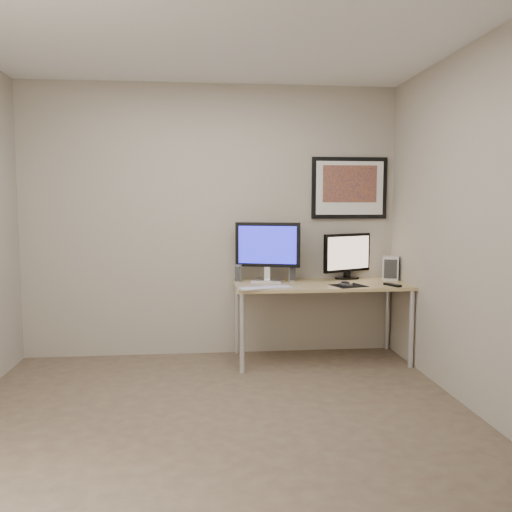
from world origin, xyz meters
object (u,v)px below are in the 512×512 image
object	(u,v)px
monitor_large	(268,249)
monitor_tv	(347,255)
fan_unit	(390,268)
desk	(321,290)
speaker_left	(238,273)
speaker_right	(292,272)
keyboard	(266,288)
framed_art	(349,188)

from	to	relation	value
monitor_large	monitor_tv	xyz separation A→B (m)	(0.80, 0.10, -0.07)
monitor_tv	fan_unit	size ratio (longest dim) A/B	2.28
fan_unit	desk	bearing A→B (deg)	-150.05
speaker_left	fan_unit	bearing A→B (deg)	12.92
speaker_right	keyboard	distance (m)	0.52
framed_art	fan_unit	xyz separation A→B (m)	(0.36, -0.20, -0.78)
desk	framed_art	size ratio (longest dim) A/B	2.13
fan_unit	speaker_right	bearing A→B (deg)	-160.94
desk	speaker_left	bearing A→B (deg)	167.38
framed_art	monitor_large	bearing A→B (deg)	-167.15
speaker_left	monitor_large	bearing A→B (deg)	8.58
speaker_left	fan_unit	xyz separation A→B (m)	(1.47, -0.03, 0.03)
desk	keyboard	size ratio (longest dim) A/B	3.35
framed_art	fan_unit	distance (m)	0.88
desk	monitor_tv	xyz separation A→B (m)	(0.32, 0.24, 0.30)
desk	speaker_left	size ratio (longest dim) A/B	9.74
monitor_large	fan_unit	distance (m)	1.21
monitor_large	keyboard	size ratio (longest dim) A/B	1.26
framed_art	keyboard	bearing A→B (deg)	-146.01
framed_art	speaker_left	distance (m)	1.38
monitor_large	speaker_right	size ratio (longest dim) A/B	3.34
monitor_large	monitor_tv	size ratio (longest dim) A/B	1.14
monitor_large	monitor_tv	world-z (taller)	monitor_large
monitor_tv	speaker_left	size ratio (longest dim) A/B	3.21
speaker_right	framed_art	bearing A→B (deg)	19.76
desk	fan_unit	world-z (taller)	fan_unit
framed_art	monitor_large	distance (m)	1.03
speaker_right	speaker_left	bearing A→B (deg)	178.30
keyboard	framed_art	bearing A→B (deg)	19.88
monitor_tv	fan_unit	bearing A→B (deg)	-40.84
monitor_tv	speaker_left	xyz separation A→B (m)	(-1.07, -0.07, -0.16)
monitor_large	speaker_right	bearing A→B (deg)	16.49
desk	speaker_right	world-z (taller)	speaker_right
speaker_left	speaker_right	distance (m)	0.51
framed_art	speaker_right	xyz separation A→B (m)	(-0.60, -0.19, -0.80)
keyboard	desk	bearing A→B (deg)	12.49
monitor_large	speaker_right	world-z (taller)	monitor_large
framed_art	monitor_tv	size ratio (longest dim) A/B	1.42
speaker_left	keyboard	xyz separation A→B (m)	(0.21, -0.45, -0.07)
framed_art	desk	bearing A→B (deg)	-136.54
speaker_right	monitor_tv	bearing A→B (deg)	12.28
framed_art	fan_unit	bearing A→B (deg)	-28.33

